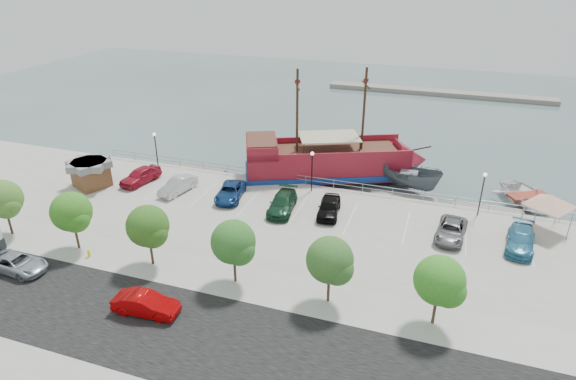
% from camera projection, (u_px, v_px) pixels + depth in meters
% --- Properties ---
extents(ground, '(160.00, 160.00, 0.00)m').
position_uv_depth(ground, '(291.00, 230.00, 44.00)').
color(ground, '#425252').
extents(street, '(100.00, 8.00, 0.04)m').
position_uv_depth(street, '(210.00, 339.00, 29.90)').
color(street, black).
rests_on(street, land_slab).
extents(sidewalk, '(100.00, 4.00, 0.05)m').
position_uv_depth(sidewalk, '(248.00, 284.00, 35.02)').
color(sidewalk, '#A3A299').
rests_on(sidewalk, land_slab).
extents(seawall_railing, '(50.00, 0.06, 1.00)m').
position_uv_depth(seawall_railing, '(315.00, 181.00, 50.00)').
color(seawall_railing, gray).
rests_on(seawall_railing, land_slab).
extents(far_shore, '(40.00, 3.00, 0.80)m').
position_uv_depth(far_shore, '(438.00, 93.00, 87.88)').
color(far_shore, gray).
rests_on(far_shore, ground).
extents(pirate_ship, '(20.76, 13.27, 13.00)m').
position_uv_depth(pirate_ship, '(340.00, 162.00, 53.13)').
color(pirate_ship, maroon).
rests_on(pirate_ship, ground).
extents(patrol_boat, '(7.76, 4.98, 2.81)m').
position_uv_depth(patrol_boat, '(408.00, 179.00, 50.77)').
color(patrol_boat, '#485158').
rests_on(patrol_boat, ground).
extents(speedboat, '(8.05, 8.81, 1.49)m').
position_uv_depth(speedboat, '(528.00, 199.00, 48.03)').
color(speedboat, white).
rests_on(speedboat, ground).
extents(dock_west, '(6.67, 2.13, 0.38)m').
position_uv_depth(dock_west, '(197.00, 170.00, 56.01)').
color(dock_west, slate).
rests_on(dock_west, ground).
extents(dock_mid, '(6.76, 2.07, 0.38)m').
position_uv_depth(dock_mid, '(403.00, 200.00, 49.16)').
color(dock_mid, gray).
rests_on(dock_mid, ground).
extents(dock_east, '(6.71, 2.26, 0.38)m').
position_uv_depth(dock_east, '(488.00, 212.00, 46.81)').
color(dock_east, gray).
rests_on(dock_east, ground).
extents(shed, '(4.54, 4.54, 2.82)m').
position_uv_depth(shed, '(91.00, 173.00, 49.55)').
color(shed, brown).
rests_on(shed, land_slab).
extents(canopy_tent, '(5.37, 5.37, 3.86)m').
position_uv_depth(canopy_tent, '(552.00, 195.00, 40.68)').
color(canopy_tent, slate).
rests_on(canopy_tent, land_slab).
extents(street_van, '(4.82, 2.35, 1.32)m').
position_uv_depth(street_van, '(17.00, 263.00, 36.27)').
color(street_van, '#8E979E').
rests_on(street_van, street).
extents(street_sedan, '(4.57, 1.90, 1.47)m').
position_uv_depth(street_sedan, '(146.00, 304.00, 31.86)').
color(street_sedan, '#A40405').
rests_on(street_sedan, street).
extents(fire_hydrant, '(0.25, 0.25, 0.71)m').
position_uv_depth(fire_hydrant, '(89.00, 253.00, 38.04)').
color(fire_hydrant, '#F1E908').
rests_on(fire_hydrant, sidewalk).
extents(lamp_post_left, '(0.36, 0.36, 4.28)m').
position_uv_depth(lamp_post_left, '(155.00, 144.00, 53.06)').
color(lamp_post_left, black).
rests_on(lamp_post_left, land_slab).
extents(lamp_post_mid, '(0.36, 0.36, 4.28)m').
position_uv_depth(lamp_post_mid, '(312.00, 164.00, 47.84)').
color(lamp_post_mid, black).
rests_on(lamp_post_mid, land_slab).
extents(lamp_post_right, '(0.36, 0.36, 4.28)m').
position_uv_depth(lamp_post_right, '(483.00, 186.00, 43.20)').
color(lamp_post_right, black).
rests_on(lamp_post_right, land_slab).
extents(tree_a, '(3.30, 3.20, 5.00)m').
position_uv_depth(tree_a, '(4.00, 201.00, 39.88)').
color(tree_a, '#473321').
rests_on(tree_a, sidewalk).
extents(tree_b, '(3.30, 3.20, 5.00)m').
position_uv_depth(tree_b, '(72.00, 213.00, 37.85)').
color(tree_b, '#473321').
rests_on(tree_b, sidewalk).
extents(tree_c, '(3.30, 3.20, 5.00)m').
position_uv_depth(tree_c, '(149.00, 228.00, 35.82)').
color(tree_c, '#473321').
rests_on(tree_c, sidewalk).
extents(tree_d, '(3.30, 3.20, 5.00)m').
position_uv_depth(tree_d, '(235.00, 244.00, 33.79)').
color(tree_d, '#473321').
rests_on(tree_d, sidewalk).
extents(tree_e, '(3.30, 3.20, 5.00)m').
position_uv_depth(tree_e, '(332.00, 262.00, 31.76)').
color(tree_e, '#473321').
rests_on(tree_e, sidewalk).
extents(tree_f, '(3.30, 3.20, 5.00)m').
position_uv_depth(tree_f, '(442.00, 283.00, 29.73)').
color(tree_f, '#473321').
rests_on(tree_f, sidewalk).
extents(parked_car_a, '(2.86, 5.12, 1.65)m').
position_uv_depth(parked_car_a, '(140.00, 175.00, 50.62)').
color(parked_car_a, maroon).
rests_on(parked_car_a, land_slab).
extents(parked_car_b, '(2.43, 4.76, 1.50)m').
position_uv_depth(parked_car_b, '(178.00, 186.00, 48.54)').
color(parked_car_b, '#B6B6B6').
rests_on(parked_car_b, land_slab).
extents(parked_car_c, '(3.17, 5.32, 1.39)m').
position_uv_depth(parked_car_c, '(230.00, 192.00, 47.32)').
color(parked_car_c, navy).
rests_on(parked_car_c, land_slab).
extents(parked_car_d, '(2.74, 5.53, 1.54)m').
position_uv_depth(parked_car_d, '(282.00, 203.00, 44.96)').
color(parked_car_d, '#143822').
rests_on(parked_car_d, land_slab).
extents(parked_car_e, '(2.42, 4.86, 1.59)m').
position_uv_depth(parked_car_e, '(329.00, 207.00, 44.27)').
color(parked_car_e, black).
rests_on(parked_car_e, land_slab).
extents(parked_car_g, '(2.83, 5.19, 1.38)m').
position_uv_depth(parked_car_g, '(451.00, 230.00, 40.59)').
color(parked_car_g, slate).
rests_on(parked_car_g, land_slab).
extents(parked_car_h, '(2.77, 5.41, 1.50)m').
position_uv_depth(parked_car_h, '(521.00, 240.00, 39.12)').
color(parked_car_h, teal).
rests_on(parked_car_h, land_slab).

